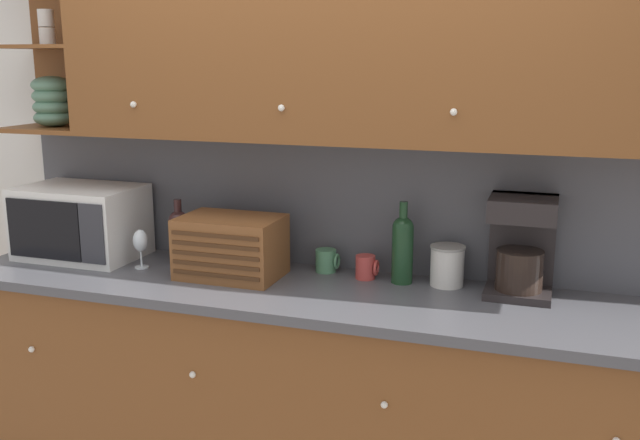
{
  "coord_description": "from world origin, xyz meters",
  "views": [
    {
      "loc": [
        0.91,
        -2.89,
        1.85
      ],
      "look_at": [
        0.0,
        -0.22,
        1.21
      ],
      "focal_mm": 40.0,
      "sensor_mm": 36.0,
      "label": 1
    }
  ],
  "objects_px": {
    "microwave": "(81,222)",
    "bread_box": "(231,247)",
    "wine_glass": "(140,242)",
    "coffee_maker": "(521,245)",
    "wine_bottle": "(403,246)",
    "mug": "(366,267)",
    "storage_canister": "(447,266)",
    "second_wine_bottle": "(179,235)",
    "mug_blue_second": "(327,261)"
  },
  "relations": [
    {
      "from": "wine_glass",
      "to": "mug",
      "type": "height_order",
      "value": "wine_glass"
    },
    {
      "from": "bread_box",
      "to": "wine_glass",
      "type": "bearing_deg",
      "value": -177.65
    },
    {
      "from": "storage_canister",
      "to": "coffee_maker",
      "type": "distance_m",
      "value": 0.3
    },
    {
      "from": "microwave",
      "to": "bread_box",
      "type": "xyz_separation_m",
      "value": [
        0.79,
        -0.06,
        -0.04
      ]
    },
    {
      "from": "coffee_maker",
      "to": "microwave",
      "type": "bearing_deg",
      "value": -177.13
    },
    {
      "from": "wine_glass",
      "to": "mug_blue_second",
      "type": "distance_m",
      "value": 0.82
    },
    {
      "from": "storage_canister",
      "to": "microwave",
      "type": "bearing_deg",
      "value": -176.18
    },
    {
      "from": "wine_glass",
      "to": "bread_box",
      "type": "height_order",
      "value": "bread_box"
    },
    {
      "from": "wine_glass",
      "to": "second_wine_bottle",
      "type": "xyz_separation_m",
      "value": [
        0.14,
        0.1,
        0.02
      ]
    },
    {
      "from": "wine_bottle",
      "to": "bread_box",
      "type": "bearing_deg",
      "value": -168.28
    },
    {
      "from": "microwave",
      "to": "wine_glass",
      "type": "height_order",
      "value": "microwave"
    },
    {
      "from": "second_wine_bottle",
      "to": "storage_canister",
      "type": "height_order",
      "value": "second_wine_bottle"
    },
    {
      "from": "microwave",
      "to": "bread_box",
      "type": "height_order",
      "value": "microwave"
    },
    {
      "from": "wine_glass",
      "to": "microwave",
      "type": "bearing_deg",
      "value": 168.25
    },
    {
      "from": "mug",
      "to": "wine_bottle",
      "type": "relative_size",
      "value": 0.29
    },
    {
      "from": "wine_glass",
      "to": "second_wine_bottle",
      "type": "height_order",
      "value": "second_wine_bottle"
    },
    {
      "from": "bread_box",
      "to": "mug_blue_second",
      "type": "relative_size",
      "value": 4.17
    },
    {
      "from": "second_wine_bottle",
      "to": "wine_bottle",
      "type": "distance_m",
      "value": 0.99
    },
    {
      "from": "wine_bottle",
      "to": "coffee_maker",
      "type": "xyz_separation_m",
      "value": [
        0.46,
        0.01,
        0.04
      ]
    },
    {
      "from": "bread_box",
      "to": "coffee_maker",
      "type": "bearing_deg",
      "value": 7.59
    },
    {
      "from": "bread_box",
      "to": "wine_bottle",
      "type": "relative_size",
      "value": 1.24
    },
    {
      "from": "mug_blue_second",
      "to": "mug",
      "type": "distance_m",
      "value": 0.19
    },
    {
      "from": "wine_glass",
      "to": "coffee_maker",
      "type": "distance_m",
      "value": 1.6
    },
    {
      "from": "microwave",
      "to": "mug",
      "type": "bearing_deg",
      "value": 3.94
    },
    {
      "from": "wine_glass",
      "to": "wine_bottle",
      "type": "bearing_deg",
      "value": 8.21
    },
    {
      "from": "second_wine_bottle",
      "to": "coffee_maker",
      "type": "relative_size",
      "value": 0.77
    },
    {
      "from": "mug_blue_second",
      "to": "mug",
      "type": "height_order",
      "value": "same"
    },
    {
      "from": "bread_box",
      "to": "coffee_maker",
      "type": "distance_m",
      "value": 1.17
    },
    {
      "from": "microwave",
      "to": "coffee_maker",
      "type": "xyz_separation_m",
      "value": [
        1.95,
        0.1,
        0.03
      ]
    },
    {
      "from": "wine_bottle",
      "to": "mug",
      "type": "bearing_deg",
      "value": 178.5
    },
    {
      "from": "wine_glass",
      "to": "second_wine_bottle",
      "type": "relative_size",
      "value": 0.58
    },
    {
      "from": "mug",
      "to": "coffee_maker",
      "type": "relative_size",
      "value": 0.25
    },
    {
      "from": "second_wine_bottle",
      "to": "wine_bottle",
      "type": "relative_size",
      "value": 0.88
    },
    {
      "from": "bread_box",
      "to": "wine_bottle",
      "type": "bearing_deg",
      "value": 11.72
    },
    {
      "from": "wine_glass",
      "to": "mug",
      "type": "relative_size",
      "value": 1.74
    },
    {
      "from": "wine_bottle",
      "to": "storage_canister",
      "type": "distance_m",
      "value": 0.19
    },
    {
      "from": "bread_box",
      "to": "coffee_maker",
      "type": "xyz_separation_m",
      "value": [
        1.16,
        0.15,
        0.07
      ]
    },
    {
      "from": "second_wine_bottle",
      "to": "mug",
      "type": "relative_size",
      "value": 3.01
    },
    {
      "from": "wine_glass",
      "to": "wine_bottle",
      "type": "relative_size",
      "value": 0.51
    },
    {
      "from": "wine_glass",
      "to": "storage_canister",
      "type": "distance_m",
      "value": 1.32
    },
    {
      "from": "mug_blue_second",
      "to": "storage_canister",
      "type": "distance_m",
      "value": 0.52
    },
    {
      "from": "mug_blue_second",
      "to": "storage_canister",
      "type": "xyz_separation_m",
      "value": [
        0.52,
        -0.02,
        0.03
      ]
    },
    {
      "from": "storage_canister",
      "to": "second_wine_bottle",
      "type": "bearing_deg",
      "value": -175.63
    },
    {
      "from": "wine_bottle",
      "to": "microwave",
      "type": "bearing_deg",
      "value": -176.62
    },
    {
      "from": "wine_bottle",
      "to": "coffee_maker",
      "type": "relative_size",
      "value": 0.87
    },
    {
      "from": "microwave",
      "to": "wine_bottle",
      "type": "height_order",
      "value": "wine_bottle"
    },
    {
      "from": "second_wine_bottle",
      "to": "storage_canister",
      "type": "relative_size",
      "value": 1.81
    },
    {
      "from": "mug",
      "to": "coffee_maker",
      "type": "bearing_deg",
      "value": 0.54
    },
    {
      "from": "microwave",
      "to": "coffee_maker",
      "type": "bearing_deg",
      "value": 2.87
    },
    {
      "from": "second_wine_bottle",
      "to": "mug_blue_second",
      "type": "height_order",
      "value": "second_wine_bottle"
    }
  ]
}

